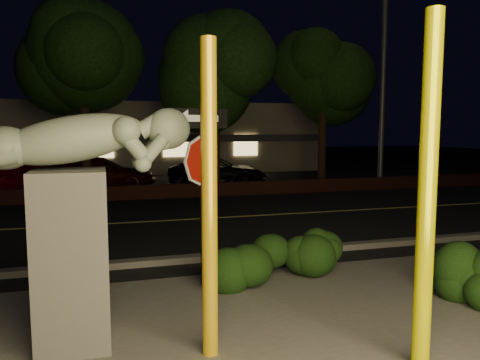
{
  "coord_description": "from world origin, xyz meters",
  "views": [
    {
      "loc": [
        -1.94,
        -5.64,
        2.5
      ],
      "look_at": [
        0.42,
        2.29,
        1.6
      ],
      "focal_mm": 35.0,
      "sensor_mm": 36.0,
      "label": 1
    }
  ],
  "objects_px": {
    "yellow_pole_left": "(209,202)",
    "signpost": "(202,161)",
    "sculpture": "(74,202)",
    "parked_car_darkred": "(97,173)",
    "parked_car_dark": "(218,172)",
    "yellow_pole_right": "(427,196)",
    "streetlight": "(379,25)",
    "parked_car_red": "(19,175)"
  },
  "relations": [
    {
      "from": "yellow_pole_left",
      "to": "signpost",
      "type": "bearing_deg",
      "value": 80.12
    },
    {
      "from": "yellow_pole_left",
      "to": "sculpture",
      "type": "xyz_separation_m",
      "value": [
        -1.4,
        0.65,
        -0.03
      ]
    },
    {
      "from": "parked_car_darkred",
      "to": "parked_car_dark",
      "type": "xyz_separation_m",
      "value": [
        5.18,
        0.26,
        -0.08
      ]
    },
    {
      "from": "yellow_pole_left",
      "to": "signpost",
      "type": "height_order",
      "value": "yellow_pole_left"
    },
    {
      "from": "yellow_pole_right",
      "to": "sculpture",
      "type": "height_order",
      "value": "yellow_pole_right"
    },
    {
      "from": "yellow_pole_left",
      "to": "sculpture",
      "type": "bearing_deg",
      "value": 155.17
    },
    {
      "from": "streetlight",
      "to": "yellow_pole_right",
      "type": "bearing_deg",
      "value": -99.35
    },
    {
      "from": "parked_car_red",
      "to": "streetlight",
      "type": "bearing_deg",
      "value": -92.94
    },
    {
      "from": "parked_car_darkred",
      "to": "yellow_pole_right",
      "type": "bearing_deg",
      "value": -156.91
    },
    {
      "from": "yellow_pole_right",
      "to": "sculpture",
      "type": "distance_m",
      "value": 3.78
    },
    {
      "from": "signpost",
      "to": "parked_car_darkred",
      "type": "height_order",
      "value": "signpost"
    },
    {
      "from": "signpost",
      "to": "parked_car_dark",
      "type": "bearing_deg",
      "value": 58.23
    },
    {
      "from": "yellow_pole_right",
      "to": "parked_car_red",
      "type": "distance_m",
      "value": 16.12
    },
    {
      "from": "signpost",
      "to": "sculpture",
      "type": "height_order",
      "value": "signpost"
    },
    {
      "from": "streetlight",
      "to": "parked_car_dark",
      "type": "bearing_deg",
      "value": 178.32
    },
    {
      "from": "parked_car_darkred",
      "to": "parked_car_dark",
      "type": "bearing_deg",
      "value": -75.59
    },
    {
      "from": "yellow_pole_right",
      "to": "parked_car_darkred",
      "type": "height_order",
      "value": "yellow_pole_right"
    },
    {
      "from": "parked_car_darkred",
      "to": "sculpture",
      "type": "bearing_deg",
      "value": -168.99
    },
    {
      "from": "parked_car_red",
      "to": "parked_car_dark",
      "type": "height_order",
      "value": "parked_car_red"
    },
    {
      "from": "sculpture",
      "to": "streetlight",
      "type": "height_order",
      "value": "streetlight"
    },
    {
      "from": "yellow_pole_right",
      "to": "streetlight",
      "type": "height_order",
      "value": "streetlight"
    },
    {
      "from": "streetlight",
      "to": "parked_car_red",
      "type": "height_order",
      "value": "streetlight"
    },
    {
      "from": "yellow_pole_left",
      "to": "streetlight",
      "type": "bearing_deg",
      "value": 51.44
    },
    {
      "from": "yellow_pole_left",
      "to": "yellow_pole_right",
      "type": "bearing_deg",
      "value": -24.44
    },
    {
      "from": "yellow_pole_right",
      "to": "yellow_pole_left",
      "type": "bearing_deg",
      "value": 155.56
    },
    {
      "from": "streetlight",
      "to": "parked_car_darkred",
      "type": "xyz_separation_m",
      "value": [
        -11.47,
        2.42,
        -6.16
      ]
    },
    {
      "from": "parked_car_darkred",
      "to": "parked_car_dark",
      "type": "relative_size",
      "value": 1.08
    },
    {
      "from": "yellow_pole_left",
      "to": "yellow_pole_right",
      "type": "distance_m",
      "value": 2.23
    },
    {
      "from": "sculpture",
      "to": "streetlight",
      "type": "xyz_separation_m",
      "value": [
        11.6,
        12.14,
        5.15
      ]
    },
    {
      "from": "yellow_pole_right",
      "to": "parked_car_dark",
      "type": "relative_size",
      "value": 0.84
    },
    {
      "from": "parked_car_darkred",
      "to": "parked_car_red",
      "type": "bearing_deg",
      "value": 125.61
    },
    {
      "from": "parked_car_dark",
      "to": "sculpture",
      "type": "bearing_deg",
      "value": 178.97
    },
    {
      "from": "signpost",
      "to": "streetlight",
      "type": "xyz_separation_m",
      "value": [
        9.79,
        10.49,
        4.84
      ]
    },
    {
      "from": "yellow_pole_right",
      "to": "signpost",
      "type": "distance_m",
      "value": 3.61
    },
    {
      "from": "sculpture",
      "to": "parked_car_red",
      "type": "relative_size",
      "value": 0.58
    },
    {
      "from": "parked_car_red",
      "to": "parked_car_darkred",
      "type": "height_order",
      "value": "parked_car_red"
    },
    {
      "from": "signpost",
      "to": "parked_car_red",
      "type": "distance_m",
      "value": 12.55
    },
    {
      "from": "yellow_pole_right",
      "to": "parked_car_dark",
      "type": "height_order",
      "value": "yellow_pole_right"
    },
    {
      "from": "yellow_pole_left",
      "to": "sculpture",
      "type": "height_order",
      "value": "yellow_pole_left"
    },
    {
      "from": "yellow_pole_right",
      "to": "parked_car_dark",
      "type": "xyz_separation_m",
      "value": [
        1.87,
        16.39,
        -1.22
      ]
    },
    {
      "from": "yellow_pole_right",
      "to": "streetlight",
      "type": "distance_m",
      "value": 16.72
    },
    {
      "from": "parked_car_red",
      "to": "parked_car_darkred",
      "type": "distance_m",
      "value": 3.01
    }
  ]
}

